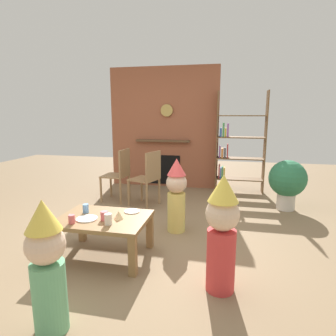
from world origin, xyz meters
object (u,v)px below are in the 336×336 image
birthday_cake_slice (119,215)px  dining_chair_middle (149,175)px  coffee_table (104,224)px  child_by_the_chairs (176,193)px  paper_plate_front (87,219)px  dining_chair_left (120,172)px  paper_plate_rear (132,211)px  bookshelf (236,147)px  child_with_cone_hat (47,264)px  paper_cup_center (104,216)px  paper_cup_near_left (108,219)px  paper_cup_far_left (72,219)px  child_in_pink (222,231)px  potted_plant_tall (287,181)px  paper_cup_near_right (86,209)px

birthday_cake_slice → dining_chair_middle: (-0.17, 1.69, 0.04)m
coffee_table → child_by_the_chairs: 1.03m
paper_plate_front → dining_chair_left: bearing=102.0°
paper_plate_rear → bookshelf: bearing=66.7°
bookshelf → dining_chair_left: bearing=-151.7°
bookshelf → dining_chair_middle: bookshelf is taller
child_with_cone_hat → paper_cup_center: bearing=-2.4°
paper_plate_rear → child_by_the_chairs: 0.70m
paper_cup_near_left → child_by_the_chairs: 1.09m
coffee_table → paper_cup_far_left: paper_cup_far_left is taller
coffee_table → child_in_pink: size_ratio=0.91×
paper_cup_near_left → potted_plant_tall: (2.03, 2.15, -0.02)m
dining_chair_left → potted_plant_tall: dining_chair_left is taller
child_in_pink → potted_plant_tall: size_ratio=1.29×
child_by_the_chairs → potted_plant_tall: (1.54, 1.18, -0.03)m
paper_cup_near_right → paper_plate_rear: (0.48, 0.13, -0.04)m
coffee_table → dining_chair_left: size_ratio=1.02×
birthday_cake_slice → child_by_the_chairs: child_by_the_chairs is taller
paper_cup_near_left → bookshelf: bearing=67.7°
child_with_cone_hat → child_in_pink: 1.33m
birthday_cake_slice → child_by_the_chairs: bearing=61.1°
child_by_the_chairs → dining_chair_left: child_by_the_chairs is taller
paper_plate_rear → potted_plant_tall: 2.61m
child_by_the_chairs → child_in_pink: bearing=65.1°
bookshelf → paper_cup_near_right: size_ratio=19.79×
child_in_pink → dining_chair_left: bearing=-35.7°
paper_cup_near_right → child_by_the_chairs: size_ratio=0.10×
coffee_table → dining_chair_left: (-0.55, 1.86, 0.15)m
paper_cup_near_right → coffee_table: bearing=-19.7°
paper_cup_near_right → paper_plate_rear: 0.50m
paper_cup_near_left → potted_plant_tall: bearing=46.7°
bookshelf → birthday_cake_slice: bearing=-112.6°
dining_chair_left → child_with_cone_hat: bearing=106.1°
paper_plate_front → birthday_cake_slice: (0.31, 0.07, 0.04)m
paper_cup_near_left → dining_chair_middle: 1.86m
child_by_the_chairs → potted_plant_tall: size_ratio=1.20×
potted_plant_tall → paper_cup_far_left: bearing=-137.4°
child_by_the_chairs → coffee_table: bearing=0.0°
coffee_table → paper_cup_near_right: (-0.24, 0.09, 0.12)m
paper_cup_near_right → paper_cup_center: 0.33m
bookshelf → child_with_cone_hat: size_ratio=2.01×
dining_chair_left → paper_cup_far_left: bearing=102.6°
paper_plate_front → paper_plate_rear: same height
paper_plate_front → child_by_the_chairs: child_by_the_chairs is taller
paper_cup_near_right → child_by_the_chairs: (0.86, 0.72, 0.02)m
child_with_cone_hat → dining_chair_left: size_ratio=1.05×
paper_cup_center → child_by_the_chairs: child_by_the_chairs is taller
paper_cup_center → dining_chair_middle: (-0.04, 1.76, 0.03)m
paper_cup_near_right → child_with_cone_hat: child_with_cone_hat is taller
paper_cup_near_right → paper_cup_far_left: bearing=-87.8°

